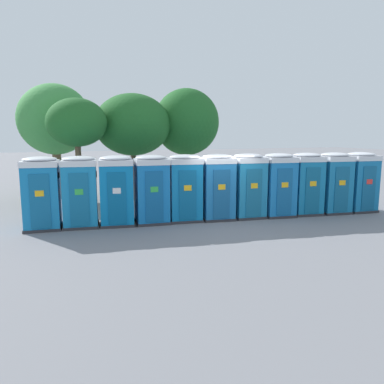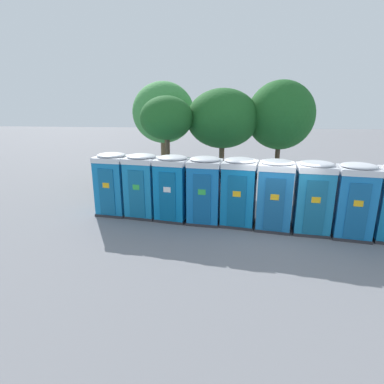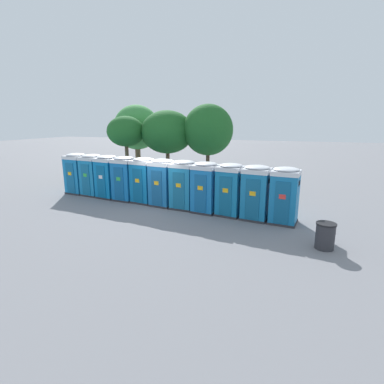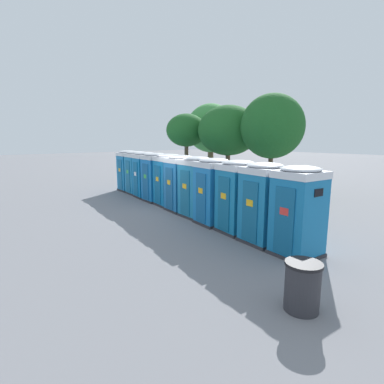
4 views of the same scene
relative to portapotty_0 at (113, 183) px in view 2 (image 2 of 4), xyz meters
The scene contains 13 objects.
ground_plane 6.52m from the portapotty_0, ahead, with size 120.00×120.00×0.00m, color slate.
portapotty_0 is the anchor object (origin of this frame).
portapotty_1 1.28m from the portapotty_0, ahead, with size 1.36×1.35×2.54m.
portapotty_2 2.56m from the portapotty_0, ahead, with size 1.39×1.37×2.54m.
portapotty_3 3.84m from the portapotty_0, ahead, with size 1.33×1.30×2.54m.
portapotty_4 5.11m from the portapotty_0, ahead, with size 1.40×1.37×2.54m.
portapotty_5 6.39m from the portapotty_0, ahead, with size 1.38×1.36×2.54m.
portapotty_6 7.67m from the portapotty_0, ahead, with size 1.32×1.30×2.54m.
portapotty_7 8.95m from the portapotty_0, ahead, with size 1.35×1.35×2.54m.
street_tree_0 4.53m from the portapotty_0, 66.09° to the left, with size 2.61×2.61×4.86m.
street_tree_1 6.69m from the portapotty_0, 47.07° to the left, with size 3.70×3.70×5.25m.
street_tree_2 9.03m from the portapotty_0, 34.07° to the left, with size 3.40×3.40×5.64m.
street_tree_3 7.04m from the portapotty_0, 83.80° to the left, with size 3.61×3.61×5.78m.
Camera 2 is at (-1.56, -10.45, 4.22)m, focal length 28.00 mm.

